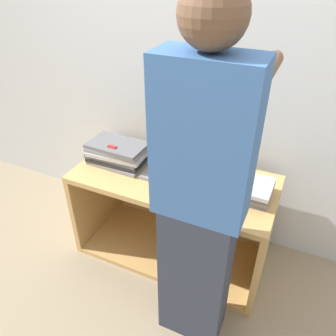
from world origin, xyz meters
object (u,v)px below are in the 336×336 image
(laptop_stack_right, at_px, (238,186))
(person, at_px, (201,202))
(laptop_stack_left, at_px, (118,153))
(laptop_open, at_px, (177,166))

(laptop_stack_right, distance_m, person, 0.51)
(laptop_stack_right, bearing_deg, laptop_stack_left, -179.79)
(laptop_stack_left, distance_m, person, 0.88)
(laptop_stack_left, xyz_separation_m, person, (0.73, -0.46, 0.18))
(laptop_stack_left, bearing_deg, laptop_stack_right, 0.21)
(laptop_open, bearing_deg, person, -57.40)
(laptop_stack_right, height_order, person, person)
(laptop_open, relative_size, person, 0.21)
(laptop_open, distance_m, person, 0.64)
(laptop_stack_left, height_order, person, person)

